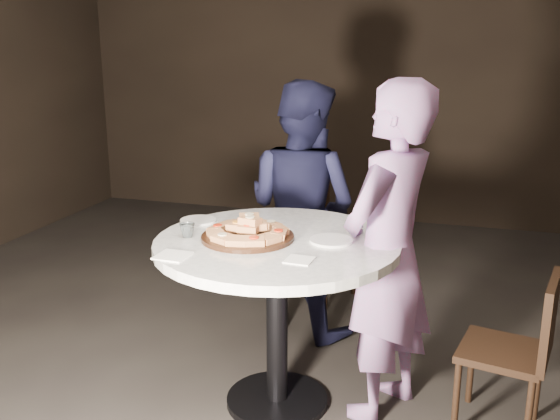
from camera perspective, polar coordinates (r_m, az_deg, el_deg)
name	(u,v)px	position (r m, az deg, el deg)	size (l,w,h in m)	color
floor	(260,400)	(3.30, -1.87, -16.99)	(7.00, 7.00, 0.00)	black
table	(277,272)	(2.96, -0.28, -5.67)	(1.27, 1.27, 0.86)	black
serving_board	(248,237)	(2.92, -2.97, -2.48)	(0.43, 0.43, 0.02)	black
focaccia_pile	(248,229)	(2.90, -2.91, -1.72)	(0.38, 0.38, 0.10)	#BF7C4A
plate_left	(198,220)	(3.22, -7.49, -0.95)	(0.18, 0.18, 0.01)	white
plate_right	(331,240)	(2.89, 4.70, -2.78)	(0.20, 0.20, 0.01)	white
water_glass	(187,230)	(2.97, -8.48, -1.85)	(0.07, 0.07, 0.07)	silver
napkin_near	(173,256)	(2.72, -9.79, -4.14)	(0.14, 0.14, 0.01)	white
napkin_far	(299,260)	(2.64, 1.78, -4.59)	(0.11, 0.11, 0.01)	white
chair_far	(312,230)	(4.27, 2.99, -1.85)	(0.54, 0.55, 0.88)	black
chair_right	(522,344)	(3.05, 21.24, -11.34)	(0.44, 0.43, 0.77)	black
diner_navy	(302,209)	(3.79, 1.99, 0.13)	(0.75, 0.58, 1.54)	black
diner_teal	(388,254)	(2.93, 9.83, -4.00)	(0.59, 0.38, 1.61)	#805F95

